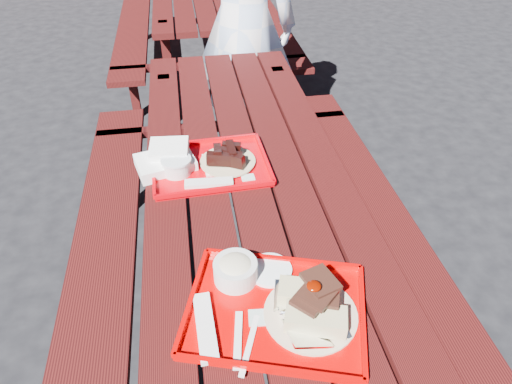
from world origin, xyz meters
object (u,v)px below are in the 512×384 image
(picnic_table_near, at_px, (250,221))
(far_tray, at_px, (208,165))
(near_tray, at_px, (276,298))
(person, at_px, (243,22))
(picnic_table_far, at_px, (200,6))

(picnic_table_near, relative_size, far_tray, 5.44)
(near_tray, height_order, person, person)
(picnic_table_near, distance_m, far_tray, 0.27)
(picnic_table_near, distance_m, near_tray, 0.60)
(near_tray, bearing_deg, picnic_table_near, 88.64)
(near_tray, xyz_separation_m, person, (0.19, 1.94, 0.08))
(picnic_table_near, xyz_separation_m, near_tray, (-0.01, -0.56, 0.22))
(near_tray, relative_size, far_tray, 1.23)
(picnic_table_near, xyz_separation_m, far_tray, (-0.14, 0.10, 0.21))
(picnic_table_far, xyz_separation_m, near_tray, (-0.01, -3.36, 0.22))
(picnic_table_far, bearing_deg, person, -82.80)
(picnic_table_near, height_order, picnic_table_far, same)
(picnic_table_near, bearing_deg, near_tray, -91.36)
(picnic_table_far, distance_m, near_tray, 3.36)
(person, bearing_deg, far_tray, 97.87)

